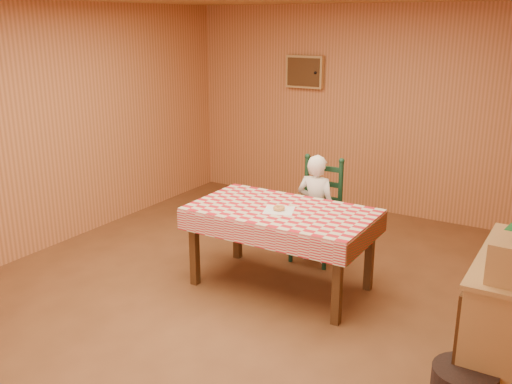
% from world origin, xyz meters
% --- Properties ---
extents(ground, '(6.00, 6.00, 0.00)m').
position_xyz_m(ground, '(0.00, 0.00, 0.00)').
color(ground, brown).
rests_on(ground, ground).
extents(cabin_walls, '(5.10, 6.05, 2.65)m').
position_xyz_m(cabin_walls, '(-0.00, 0.53, 1.83)').
color(cabin_walls, '#C17746').
rests_on(cabin_walls, ground).
extents(dining_table, '(1.66, 0.96, 0.77)m').
position_xyz_m(dining_table, '(0.16, 0.38, 0.69)').
color(dining_table, '#482B13').
rests_on(dining_table, ground).
extents(ladder_chair, '(0.44, 0.40, 1.08)m').
position_xyz_m(ladder_chair, '(0.16, 1.17, 0.50)').
color(ladder_chair, black).
rests_on(ladder_chair, ground).
extents(seated_child, '(0.41, 0.27, 1.12)m').
position_xyz_m(seated_child, '(0.16, 1.11, 0.56)').
color(seated_child, white).
rests_on(seated_child, ground).
extents(napkin, '(0.33, 0.33, 0.00)m').
position_xyz_m(napkin, '(0.16, 0.33, 0.77)').
color(napkin, white).
rests_on(napkin, dining_table).
extents(donut, '(0.11, 0.11, 0.04)m').
position_xyz_m(donut, '(0.16, 0.33, 0.79)').
color(donut, '#D08F4B').
rests_on(donut, napkin).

